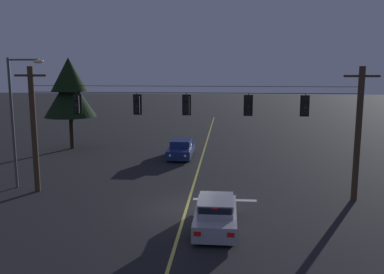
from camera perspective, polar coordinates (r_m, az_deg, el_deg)
ground_plane at (r=20.86m, az=-0.81°, el=-9.99°), size 180.00×180.00×0.00m
lane_centre_stripe at (r=28.74m, az=0.89°, el=-4.46°), size 0.14×60.00×0.01m
stop_bar_paint at (r=22.33m, az=4.55°, el=-8.67°), size 3.40×0.36×0.01m
signal_span_assembly at (r=22.14m, az=-0.23°, el=1.01°), size 19.35×0.32×7.07m
traffic_light_leftmost at (r=23.38m, az=-15.71°, el=4.39°), size 0.48×0.41×1.22m
traffic_light_left_inner at (r=22.42m, az=-7.65°, el=4.45°), size 0.48×0.41×1.22m
traffic_light_centre at (r=21.98m, az=-0.79°, el=4.44°), size 0.48×0.41×1.22m
traffic_light_right_inner at (r=21.89m, az=7.82°, el=4.33°), size 0.48×0.41×1.22m
traffic_light_rightmost at (r=22.23m, az=15.43°, el=4.15°), size 0.48×0.41×1.22m
car_waiting_near_lane at (r=18.37m, az=3.32°, el=-10.63°), size 1.80×4.33×1.39m
car_oncoming_lead at (r=32.38m, az=-1.55°, el=-1.68°), size 1.80×4.42×1.39m
street_lamp_corner at (r=25.59m, az=-23.08°, el=3.40°), size 2.11×0.30×7.55m
tree_verge_near at (r=36.79m, az=-16.62°, el=6.23°), size 4.37×4.37×7.83m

